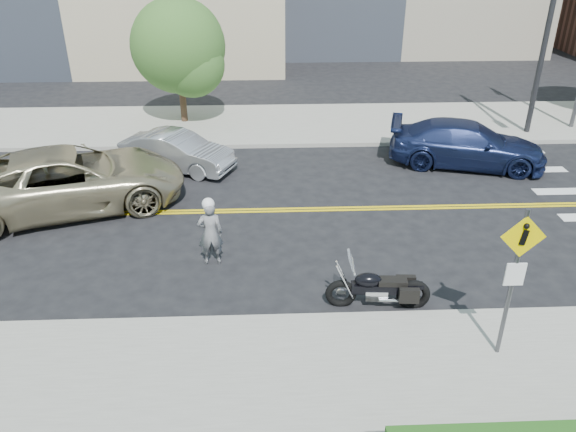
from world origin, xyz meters
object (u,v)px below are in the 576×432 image
Objects in this scene: pedestrian_sign at (515,271)px; motorcycle at (379,280)px; suv at (71,180)px; parked_car_blue at (467,144)px; parked_car_silver at (177,152)px; motorcyclist at (210,231)px.

pedestrian_sign is 2.91m from motorcycle.
parked_car_blue is (12.25, 2.71, -0.14)m from suv.
motorcycle is 9.33m from suv.
parked_car_blue is (4.39, 7.74, 0.09)m from motorcycle.
motorcycle is 9.36m from parked_car_silver.
suv reaches higher than parked_car_silver.
parked_car_blue is at bearing 64.37° from motorcycle.
motorcycle is 8.90m from parked_car_blue.
suv is 3.78m from parked_car_silver.
suv reaches higher than motorcycle.
suv is (-9.81, 6.74, -1.09)m from pedestrian_sign.
motorcyclist reaches higher than parked_car_silver.
suv is at bearing -41.82° from motorcyclist.
pedestrian_sign is 11.97m from parked_car_silver.
suv reaches higher than parked_car_blue.
parked_car_silver is (2.60, 2.72, -0.25)m from suv.
motorcyclist is 0.81× the size of motorcycle.
motorcyclist is 0.27× the size of suv.
parked_car_blue is at bearing -95.68° from suv.
parked_car_blue is (2.44, 9.45, -1.22)m from pedestrian_sign.
suv is 1.24× the size of parked_car_blue.
pedestrian_sign is at bearing -142.66° from suv.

